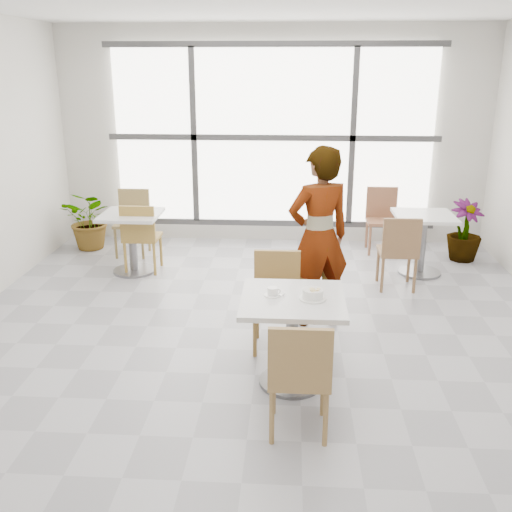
# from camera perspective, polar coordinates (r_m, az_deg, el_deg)

# --- Properties ---
(floor) EXTENTS (7.00, 7.00, 0.00)m
(floor) POSITION_cam_1_polar(r_m,az_deg,el_deg) (5.28, 0.21, -9.32)
(floor) COLOR #9E9EA5
(floor) RESTS_ON ground
(wall_back) EXTENTS (6.00, 0.00, 6.00)m
(wall_back) POSITION_cam_1_polar(r_m,az_deg,el_deg) (8.23, 1.68, 11.70)
(wall_back) COLOR silver
(wall_back) RESTS_ON ground
(wall_front) EXTENTS (6.00, 0.00, 6.00)m
(wall_front) POSITION_cam_1_polar(r_m,az_deg,el_deg) (1.53, -7.96, -20.26)
(wall_front) COLOR silver
(wall_front) RESTS_ON ground
(window) EXTENTS (4.60, 0.07, 2.52)m
(window) POSITION_cam_1_polar(r_m,az_deg,el_deg) (8.17, 1.67, 11.64)
(window) COLOR white
(window) RESTS_ON ground
(main_table) EXTENTS (0.80, 0.80, 0.75)m
(main_table) POSITION_cam_1_polar(r_m,az_deg,el_deg) (4.55, 3.61, -6.76)
(main_table) COLOR silver
(main_table) RESTS_ON ground
(chair_near) EXTENTS (0.42, 0.42, 0.87)m
(chair_near) POSITION_cam_1_polar(r_m,az_deg,el_deg) (3.94, 4.32, -11.36)
(chair_near) COLOR #9C7846
(chair_near) RESTS_ON ground
(chair_far) EXTENTS (0.42, 0.42, 0.87)m
(chair_far) POSITION_cam_1_polar(r_m,az_deg,el_deg) (5.20, 2.05, -3.69)
(chair_far) COLOR olive
(chair_far) RESTS_ON ground
(oatmeal_bowl) EXTENTS (0.21, 0.21, 0.10)m
(oatmeal_bowl) POSITION_cam_1_polar(r_m,az_deg,el_deg) (4.43, 5.65, -3.76)
(oatmeal_bowl) COLOR white
(oatmeal_bowl) RESTS_ON main_table
(coffee_cup) EXTENTS (0.16, 0.13, 0.07)m
(coffee_cup) POSITION_cam_1_polar(r_m,az_deg,el_deg) (4.48, 1.68, -3.59)
(coffee_cup) COLOR white
(coffee_cup) RESTS_ON main_table
(person) EXTENTS (0.76, 0.64, 1.76)m
(person) POSITION_cam_1_polar(r_m,az_deg,el_deg) (5.56, 6.22, 1.83)
(person) COLOR black
(person) RESTS_ON ground
(bg_table_left) EXTENTS (0.70, 0.70, 0.75)m
(bg_table_left) POSITION_cam_1_polar(r_m,az_deg,el_deg) (7.22, -12.17, 2.12)
(bg_table_left) COLOR silver
(bg_table_left) RESTS_ON ground
(bg_table_right) EXTENTS (0.70, 0.70, 0.75)m
(bg_table_right) POSITION_cam_1_polar(r_m,az_deg,el_deg) (7.29, 16.15, 1.96)
(bg_table_right) COLOR white
(bg_table_right) RESTS_ON ground
(bg_chair_left_near) EXTENTS (0.42, 0.42, 0.87)m
(bg_chair_left_near) POSITION_cam_1_polar(r_m,az_deg,el_deg) (7.17, -11.36, 2.19)
(bg_chair_left_near) COLOR #A47E37
(bg_chair_left_near) RESTS_ON ground
(bg_chair_left_far) EXTENTS (0.42, 0.42, 0.87)m
(bg_chair_left_far) POSITION_cam_1_polar(r_m,az_deg,el_deg) (7.97, -12.08, 3.76)
(bg_chair_left_far) COLOR #9A804B
(bg_chair_left_far) RESTS_ON ground
(bg_chair_right_near) EXTENTS (0.42, 0.42, 0.87)m
(bg_chair_right_near) POSITION_cam_1_polar(r_m,az_deg,el_deg) (6.67, 13.96, 0.77)
(bg_chair_right_near) COLOR brown
(bg_chair_right_near) RESTS_ON ground
(bg_chair_right_far) EXTENTS (0.42, 0.42, 0.87)m
(bg_chair_right_far) POSITION_cam_1_polar(r_m,az_deg,el_deg) (8.11, 12.35, 3.99)
(bg_chair_right_far) COLOR #905C40
(bg_chair_right_far) RESTS_ON ground
(plant_left) EXTENTS (0.92, 0.86, 0.83)m
(plant_left) POSITION_cam_1_polar(r_m,az_deg,el_deg) (8.33, -15.96, 3.46)
(plant_left) COLOR #5C8D4E
(plant_left) RESTS_ON ground
(plant_right) EXTENTS (0.58, 0.58, 0.80)m
(plant_right) POSITION_cam_1_polar(r_m,az_deg,el_deg) (8.00, 19.94, 2.37)
(plant_right) COLOR #418C3D
(plant_right) RESTS_ON ground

